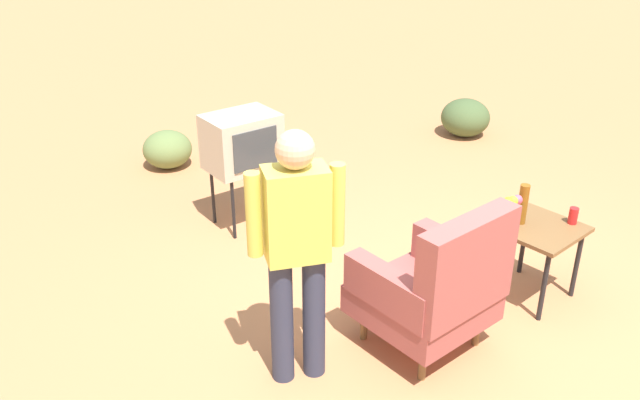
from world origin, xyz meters
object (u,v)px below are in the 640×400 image
object	(u,v)px
tv_on_stand	(242,142)
bottle_tall_amber	(523,204)
soda_can_red	(573,216)
flower_vase	(512,211)
person_standing	(297,245)
armchair	(436,286)
side_table	(537,236)

from	to	relation	value
tv_on_stand	bottle_tall_amber	bearing A→B (deg)	110.95
tv_on_stand	soda_can_red	size ratio (longest dim) A/B	8.44
bottle_tall_amber	flower_vase	size ratio (longest dim) A/B	1.13
person_standing	tv_on_stand	bearing A→B (deg)	-117.23
flower_vase	armchair	bearing A→B (deg)	2.06
soda_can_red	flower_vase	distance (m)	0.50
armchair	tv_on_stand	bearing A→B (deg)	-93.66
person_standing	armchair	bearing A→B (deg)	153.92
tv_on_stand	bottle_tall_amber	world-z (taller)	tv_on_stand
side_table	person_standing	distance (m)	1.97
person_standing	side_table	bearing A→B (deg)	165.47
armchair	flower_vase	distance (m)	0.87
tv_on_stand	flower_vase	world-z (taller)	tv_on_stand
side_table	soda_can_red	size ratio (longest dim) A/B	4.77
person_standing	bottle_tall_amber	xyz separation A→B (m)	(-1.81, 0.36, -0.21)
side_table	flower_vase	size ratio (longest dim) A/B	2.19
person_standing	flower_vase	world-z (taller)	person_standing
soda_can_red	armchair	bearing A→B (deg)	-9.71
side_table	tv_on_stand	world-z (taller)	tv_on_stand
armchair	flower_vase	size ratio (longest dim) A/B	4.00
bottle_tall_amber	flower_vase	distance (m)	0.15
bottle_tall_amber	person_standing	bearing A→B (deg)	-11.24
side_table	bottle_tall_amber	size ratio (longest dim) A/B	1.94
side_table	soda_can_red	world-z (taller)	soda_can_red
side_table	bottle_tall_amber	world-z (taller)	bottle_tall_amber
person_standing	soda_can_red	bearing A→B (deg)	163.53
tv_on_stand	soda_can_red	world-z (taller)	tv_on_stand
person_standing	bottle_tall_amber	world-z (taller)	person_standing
armchair	tv_on_stand	xyz separation A→B (m)	(-0.14, -2.26, 0.28)
side_table	flower_vase	xyz separation A→B (m)	(0.21, -0.11, 0.23)
side_table	bottle_tall_amber	xyz separation A→B (m)	(0.05, -0.12, 0.23)
person_standing	bottle_tall_amber	distance (m)	1.86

